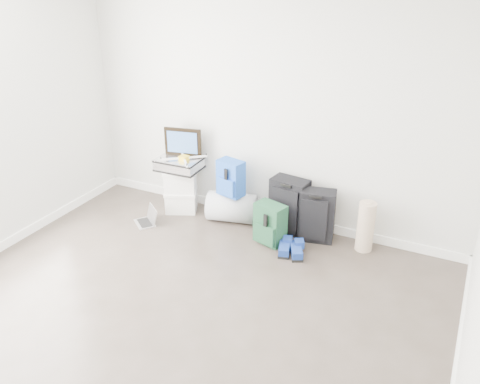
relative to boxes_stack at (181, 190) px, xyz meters
The scene contains 14 objects.
ground 2.46m from the boxes_stack, 65.27° to the right, with size 5.00×5.00×0.00m, color #3A322A.
room_envelope 2.83m from the boxes_stack, 65.10° to the right, with size 4.52×5.02×2.71m.
boxes_stack is the anchor object (origin of this frame).
briefcase 0.34m from the boxes_stack, ahead, with size 0.50×0.37×0.14m, color #B2B2B7.
painting 0.59m from the boxes_stack, 90.00° to the left, with size 0.44×0.12×0.34m.
drone 0.44m from the boxes_stack, 14.04° to the right, with size 0.44×0.44×0.05m.
duffel_bag 0.68m from the boxes_stack, ahead, with size 0.35×0.35×0.56m, color #979B9F.
blue_backpack 0.73m from the boxes_stack, ahead, with size 0.33×0.28×0.42m.
large_suitcase 1.36m from the boxes_stack, ahead, with size 0.43×0.31×0.63m.
green_backpack 1.29m from the boxes_stack, 10.43° to the right, with size 0.37×0.31×0.45m.
carry_on 1.70m from the boxes_stack, ahead, with size 0.41×0.31×0.58m.
shoes 1.61m from the boxes_stack, 12.61° to the right, with size 0.35×0.31×0.10m.
rolled_rug 2.22m from the boxes_stack, ahead, with size 0.18×0.18×0.55m, color tan.
laptop 0.54m from the boxes_stack, 111.26° to the right, with size 0.34×0.32×0.20m.
Camera 1 is at (2.06, -2.43, 2.87)m, focal length 38.00 mm.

